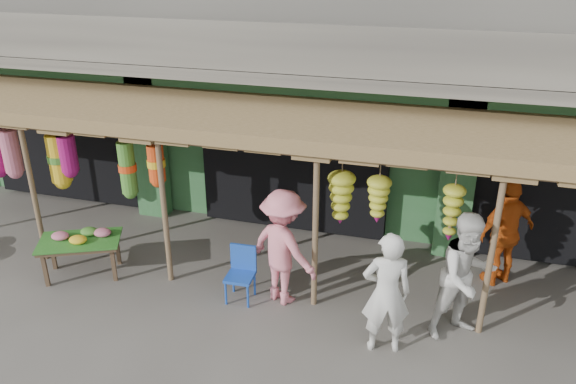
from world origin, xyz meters
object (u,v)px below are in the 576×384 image
(person_front, at_px, (386,293))
(person_shopper, at_px, (283,247))
(person_vendor, at_px, (506,232))
(person_right, at_px, (466,277))
(blue_chair, at_px, (241,270))
(flower_table, at_px, (81,241))

(person_front, bearing_deg, person_shopper, -38.29)
(person_vendor, bearing_deg, person_right, 29.89)
(person_front, distance_m, person_shopper, 1.84)
(blue_chair, bearing_deg, person_vendor, 19.92)
(blue_chair, xyz_separation_m, person_shopper, (0.66, 0.13, 0.45))
(person_vendor, bearing_deg, person_front, 14.84)
(person_shopper, bearing_deg, person_front, -177.86)
(blue_chair, distance_m, person_front, 2.45)
(person_right, bearing_deg, blue_chair, 144.46)
(person_vendor, bearing_deg, blue_chair, -16.76)
(flower_table, bearing_deg, person_shopper, -21.01)
(blue_chair, xyz_separation_m, person_right, (3.37, 0.03, 0.47))
(flower_table, relative_size, person_right, 0.79)
(flower_table, distance_m, person_right, 6.22)
(person_right, relative_size, person_vendor, 1.03)
(person_front, bearing_deg, person_right, -161.79)
(flower_table, relative_size, person_vendor, 0.81)
(person_shopper, bearing_deg, person_vendor, -129.35)
(flower_table, distance_m, person_front, 5.21)
(person_right, xyz_separation_m, person_shopper, (-2.71, 0.10, -0.02))
(blue_chair, relative_size, person_shopper, 0.47)
(blue_chair, bearing_deg, flower_table, 179.92)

